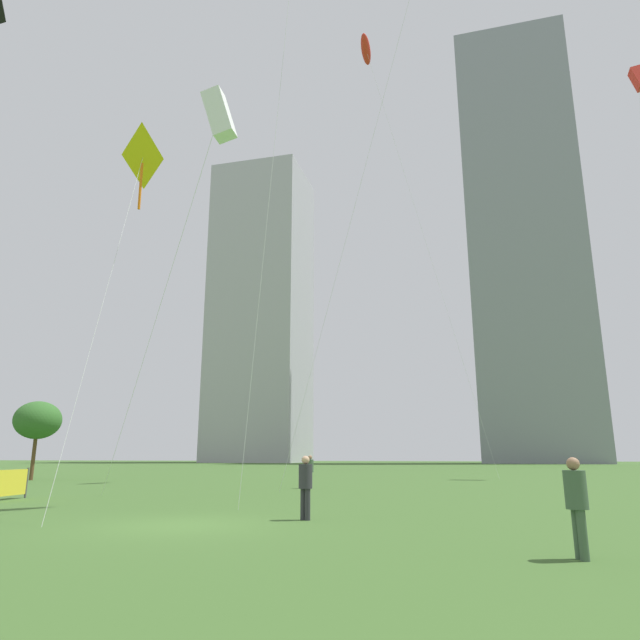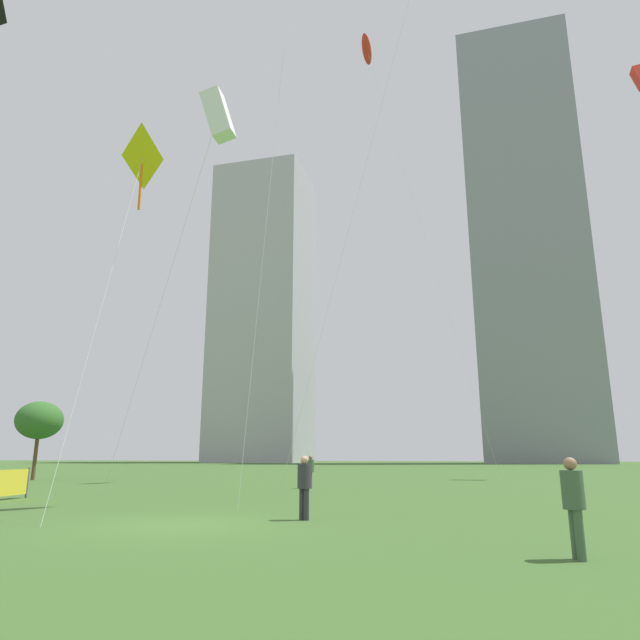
# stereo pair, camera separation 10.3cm
# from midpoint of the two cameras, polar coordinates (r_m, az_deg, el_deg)

# --- Properties ---
(ground) EXTENTS (280.00, 280.00, 0.00)m
(ground) POSITION_cam_midpoint_polar(r_m,az_deg,el_deg) (14.99, -14.23, -19.68)
(ground) COLOR #3D6028
(person_standing_0) EXTENTS (0.37, 0.37, 1.66)m
(person_standing_0) POSITION_cam_midpoint_polar(r_m,az_deg,el_deg) (15.65, -1.69, -16.26)
(person_standing_0) COLOR #2D2D33
(person_standing_0) RESTS_ON ground
(person_standing_2) EXTENTS (0.37, 0.37, 1.66)m
(person_standing_2) POSITION_cam_midpoint_polar(r_m,az_deg,el_deg) (29.89, -1.13, -14.98)
(person_standing_2) COLOR #593372
(person_standing_2) RESTS_ON ground
(person_standing_3) EXTENTS (0.37, 0.37, 1.65)m
(person_standing_3) POSITION_cam_midpoint_polar(r_m,az_deg,el_deg) (10.77, 24.47, -16.36)
(person_standing_3) COLOR #3F593F
(person_standing_3) RESTS_ON ground
(kite_flying_0) EXTENTS (8.44, 8.78, 12.54)m
(kite_flying_0) POSITION_cam_midpoint_polar(r_m,az_deg,el_deg) (18.28, -10.47, 19.79)
(kite_flying_0) COLOR silver
(kite_flying_0) RESTS_ON ground
(kite_flying_2) EXTENTS (8.68, 6.26, 33.39)m
(kite_flying_2) POSITION_cam_midpoint_polar(r_m,az_deg,el_deg) (48.56, 4.66, 25.77)
(kite_flying_2) COLOR silver
(kite_flying_2) RESTS_ON ground
(kite_flying_4) EXTENTS (6.11, 6.82, 34.56)m
(kite_flying_4) POSITION_cam_midpoint_polar(r_m,az_deg,el_deg) (59.27, 29.76, 20.58)
(kite_flying_4) COLOR silver
(kite_flying_4) RESTS_ON ground
(kite_flying_6) EXTENTS (2.21, 6.52, 13.71)m
(kite_flying_6) POSITION_cam_midpoint_polar(r_m,az_deg,el_deg) (23.81, -17.80, 15.23)
(kite_flying_6) COLOR silver
(kite_flying_6) RESTS_ON ground
(park_tree_0) EXTENTS (3.14, 3.14, 5.33)m
(park_tree_0) POSITION_cam_midpoint_polar(r_m,az_deg,el_deg) (44.08, -26.93, -9.12)
(park_tree_0) COLOR brown
(park_tree_0) RESTS_ON ground
(distant_highrise_0) EXTENTS (21.64, 20.01, 69.12)m
(distant_highrise_0) POSITION_cam_midpoint_polar(r_m,az_deg,el_deg) (132.41, -6.01, 0.88)
(distant_highrise_0) COLOR #A8A8AD
(distant_highrise_0) RESTS_ON ground
(distant_highrise_1) EXTENTS (24.45, 16.12, 95.27)m
(distant_highrise_1) POSITION_cam_midpoint_polar(r_m,az_deg,el_deg) (129.33, 19.98, 8.09)
(distant_highrise_1) COLOR gray
(distant_highrise_1) RESTS_ON ground
(event_banner) EXTENTS (0.23, 2.65, 1.17)m
(event_banner) POSITION_cam_midpoint_polar(r_m,az_deg,el_deg) (25.24, -29.57, -14.30)
(event_banner) COLOR #4C4C4C
(event_banner) RESTS_ON ground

